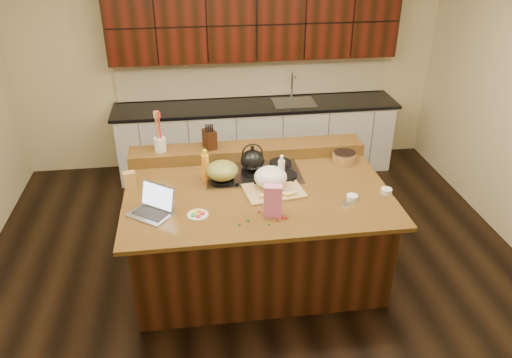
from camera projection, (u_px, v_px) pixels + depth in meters
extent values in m
cube|color=black|center=(257.00, 269.00, 5.01)|extent=(5.50, 5.00, 0.01)
cube|color=beige|center=(230.00, 67.00, 6.54)|extent=(5.50, 0.01, 2.70)
cube|color=black|center=(257.00, 232.00, 4.80)|extent=(2.22, 1.42, 0.88)
cube|color=black|center=(257.00, 191.00, 4.58)|extent=(2.40, 1.60, 0.04)
cube|color=black|center=(247.00, 151.00, 5.15)|extent=(2.40, 0.30, 0.12)
cube|color=gray|center=(252.00, 174.00, 4.83)|extent=(0.92, 0.52, 0.02)
cylinder|color=black|center=(220.00, 167.00, 4.89)|extent=(0.22, 0.22, 0.03)
cylinder|color=black|center=(281.00, 164.00, 4.97)|extent=(0.22, 0.22, 0.03)
cylinder|color=black|center=(223.00, 180.00, 4.67)|extent=(0.22, 0.22, 0.03)
cylinder|color=black|center=(285.00, 176.00, 4.74)|extent=(0.22, 0.22, 0.03)
cylinder|color=black|center=(252.00, 172.00, 4.82)|extent=(0.22, 0.22, 0.03)
cube|color=silver|center=(256.00, 139.00, 6.72)|extent=(3.60, 0.62, 0.90)
cube|color=black|center=(256.00, 106.00, 6.49)|extent=(3.70, 0.66, 0.04)
cube|color=gray|center=(294.00, 103.00, 6.55)|extent=(0.55, 0.42, 0.01)
cylinder|color=gray|center=(292.00, 85.00, 6.61)|extent=(0.02, 0.02, 0.36)
cube|color=black|center=(255.00, 22.00, 6.13)|extent=(3.60, 0.34, 0.90)
cube|color=beige|center=(253.00, 78.00, 6.63)|extent=(3.60, 0.03, 0.50)
ellipsoid|color=black|center=(252.00, 160.00, 4.76)|extent=(0.26, 0.26, 0.21)
ellipsoid|color=olive|center=(222.00, 170.00, 4.62)|extent=(0.34, 0.34, 0.17)
cube|color=#B7B7BC|center=(150.00, 215.00, 4.18)|extent=(0.42, 0.40, 0.02)
cube|color=black|center=(150.00, 214.00, 4.17)|extent=(0.32, 0.29, 0.00)
cube|color=#B7B7BC|center=(158.00, 196.00, 4.21)|extent=(0.32, 0.26, 0.22)
cube|color=silver|center=(157.00, 196.00, 4.20)|extent=(0.28, 0.23, 0.19)
cylinder|color=orange|center=(205.00, 168.00, 4.65)|extent=(0.09, 0.09, 0.27)
cylinder|color=silver|center=(281.00, 173.00, 4.59)|extent=(0.07, 0.07, 0.25)
cube|color=tan|center=(274.00, 191.00, 4.52)|extent=(0.57, 0.45, 0.02)
ellipsoid|color=white|center=(271.00, 177.00, 4.53)|extent=(0.30, 0.30, 0.19)
cube|color=#EDD872|center=(266.00, 196.00, 4.38)|extent=(0.11, 0.03, 0.03)
cube|color=#EDD872|center=(278.00, 195.00, 4.40)|extent=(0.11, 0.03, 0.03)
cube|color=#EDD872|center=(291.00, 194.00, 4.41)|extent=(0.11, 0.03, 0.03)
cylinder|color=gray|center=(287.00, 190.00, 4.50)|extent=(0.20, 0.08, 0.01)
cylinder|color=white|center=(352.00, 198.00, 4.39)|extent=(0.13, 0.13, 0.04)
cylinder|color=white|center=(386.00, 191.00, 4.50)|extent=(0.13, 0.13, 0.04)
cylinder|color=white|center=(338.00, 160.00, 5.06)|extent=(0.10, 0.10, 0.04)
cylinder|color=#996B3F|center=(344.00, 158.00, 5.04)|extent=(0.30, 0.30, 0.09)
cone|color=silver|center=(346.00, 201.00, 4.32)|extent=(0.09, 0.09, 0.07)
cube|color=pink|center=(273.00, 201.00, 4.11)|extent=(0.16, 0.11, 0.28)
cylinder|color=white|center=(198.00, 215.00, 4.18)|extent=(0.22, 0.22, 0.01)
cube|color=#C59445|center=(130.00, 180.00, 4.57)|extent=(0.12, 0.10, 0.15)
cylinder|color=white|center=(160.00, 144.00, 4.98)|extent=(0.13, 0.13, 0.14)
cube|color=black|center=(210.00, 139.00, 5.03)|extent=(0.15, 0.18, 0.19)
ellipsoid|color=red|center=(287.00, 218.00, 4.13)|extent=(0.02, 0.02, 0.02)
ellipsoid|color=#198C26|center=(269.00, 224.00, 4.05)|extent=(0.02, 0.02, 0.02)
ellipsoid|color=red|center=(259.00, 212.00, 4.22)|extent=(0.02, 0.02, 0.02)
ellipsoid|color=#198C26|center=(239.00, 225.00, 4.04)|extent=(0.02, 0.02, 0.02)
ellipsoid|color=red|center=(278.00, 220.00, 4.11)|extent=(0.02, 0.02, 0.02)
ellipsoid|color=#198C26|center=(281.00, 214.00, 4.18)|extent=(0.02, 0.02, 0.02)
ellipsoid|color=red|center=(283.00, 218.00, 4.13)|extent=(0.02, 0.02, 0.02)
ellipsoid|color=#198C26|center=(248.00, 220.00, 4.10)|extent=(0.02, 0.02, 0.02)
ellipsoid|color=red|center=(274.00, 213.00, 4.20)|extent=(0.02, 0.02, 0.02)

